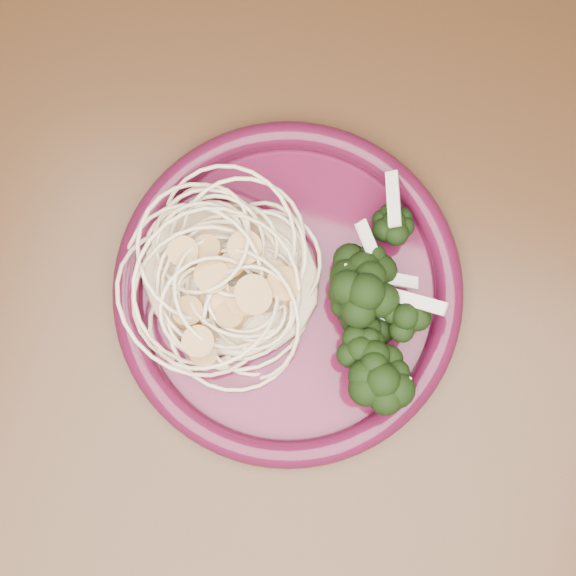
{
  "coord_description": "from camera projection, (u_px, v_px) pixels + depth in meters",
  "views": [
    {
      "loc": [
        0.02,
        -0.07,
        1.33
      ],
      "look_at": [
        -0.0,
        0.01,
        0.77
      ],
      "focal_mm": 50.0,
      "sensor_mm": 36.0,
      "label": 1
    }
  ],
  "objects": [
    {
      "name": "onion_garnish",
      "position": [
        364.0,
        295.0,
        0.53
      ],
      "size": [
        0.07,
        0.09,
        0.05
      ],
      "primitive_type": null,
      "rotation": [
        0.0,
        0.0,
        0.08
      ],
      "color": "#EDE3C9",
      "rests_on": "broccoli_pile"
    },
    {
      "name": "broccoli_pile",
      "position": [
        360.0,
        301.0,
        0.56
      ],
      "size": [
        0.1,
        0.15,
        0.05
      ],
      "primitive_type": "ellipsoid",
      "rotation": [
        0.0,
        0.0,
        0.08
      ],
      "color": "black",
      "rests_on": "dinner_plate"
    },
    {
      "name": "spaghetti_pile",
      "position": [
        230.0,
        276.0,
        0.57
      ],
      "size": [
        0.14,
        0.12,
        0.03
      ],
      "primitive_type": "ellipsoid",
      "rotation": [
        0.0,
        0.0,
        0.08
      ],
      "color": "beige",
      "rests_on": "dinner_plate"
    },
    {
      "name": "dinner_plate",
      "position": [
        288.0,
        290.0,
        0.58
      ],
      "size": [
        0.27,
        0.27,
        0.02
      ],
      "rotation": [
        0.0,
        0.0,
        0.08
      ],
      "color": "#4C0D25",
      "rests_on": "dining_table"
    },
    {
      "name": "scallop_cluster",
      "position": [
        227.0,
        267.0,
        0.54
      ],
      "size": [
        0.13,
        0.13,
        0.04
      ],
      "primitive_type": null,
      "rotation": [
        0.0,
        0.0,
        0.08
      ],
      "color": "tan",
      "rests_on": "spaghetti_pile"
    },
    {
      "name": "dining_table",
      "position": [
        286.0,
        320.0,
        0.69
      ],
      "size": [
        1.2,
        0.8,
        0.75
      ],
      "color": "#472814",
      "rests_on": "ground"
    }
  ]
}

